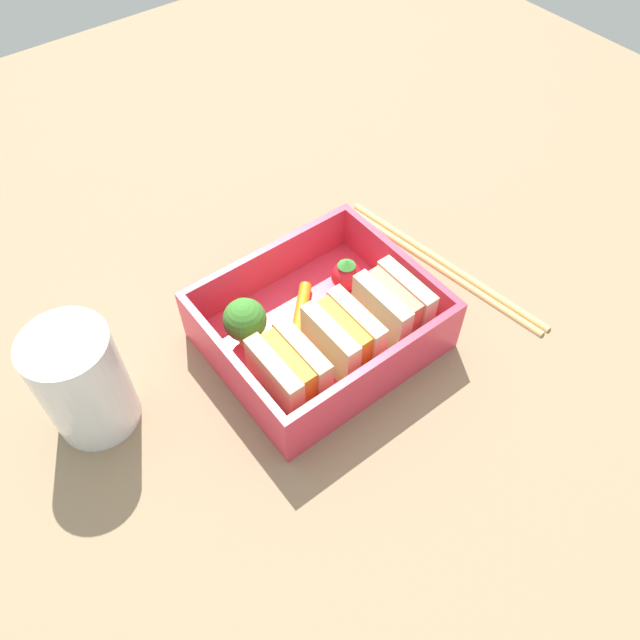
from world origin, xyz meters
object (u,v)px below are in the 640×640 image
(sandwich_left, at_px, (393,306))
(sandwich_center_left, at_px, (343,337))
(sandwich_center, at_px, (289,371))
(chopstick_pair, at_px, (439,261))
(carrot_stick_far_left, at_px, (301,309))
(drinking_glass, at_px, (83,382))
(broccoli_floret, at_px, (245,321))
(strawberry_far_left, at_px, (346,275))

(sandwich_left, distance_m, sandwich_center_left, 0.05)
(sandwich_center, relative_size, chopstick_pair, 0.26)
(carrot_stick_far_left, height_order, drinking_glass, drinking_glass)
(sandwich_center_left, relative_size, sandwich_center, 1.00)
(chopstick_pair, bearing_deg, broccoli_floret, -7.28)
(chopstick_pair, bearing_deg, strawberry_far_left, -14.07)
(sandwich_left, relative_size, sandwich_center_left, 1.00)
(sandwich_center_left, xyz_separation_m, carrot_stick_far_left, (0.00, -0.05, -0.02))
(sandwich_center_left, xyz_separation_m, strawberry_far_left, (-0.05, -0.05, -0.01))
(carrot_stick_far_left, relative_size, broccoli_floret, 1.14)
(sandwich_center, height_order, chopstick_pair, sandwich_center)
(sandwich_left, relative_size, strawberry_far_left, 1.81)
(sandwich_left, height_order, sandwich_center, same)
(sandwich_center_left, height_order, chopstick_pair, sandwich_center_left)
(sandwich_left, xyz_separation_m, drinking_glass, (0.22, -0.07, 0.01))
(chopstick_pair, bearing_deg, drinking_glass, -7.77)
(sandwich_left, relative_size, drinking_glass, 0.62)
(sandwich_center_left, relative_size, chopstick_pair, 0.26)
(sandwich_center_left, bearing_deg, broccoli_floret, -47.09)
(sandwich_left, bearing_deg, sandwich_center_left, 0.00)
(sandwich_left, distance_m, drinking_glass, 0.24)
(chopstick_pair, bearing_deg, sandwich_left, 19.51)
(sandwich_center, bearing_deg, sandwich_center_left, 180.00)
(strawberry_far_left, height_order, chopstick_pair, strawberry_far_left)
(sandwich_left, bearing_deg, carrot_stick_far_left, -46.12)
(sandwich_left, distance_m, chopstick_pair, 0.10)
(drinking_glass, bearing_deg, sandwich_center_left, 156.95)
(sandwich_center_left, bearing_deg, drinking_glass, -23.05)
(strawberry_far_left, distance_m, broccoli_floret, 0.10)
(sandwich_center, xyz_separation_m, carrot_stick_far_left, (-0.05, -0.05, -0.02))
(sandwich_left, distance_m, carrot_stick_far_left, 0.08)
(broccoli_floret, bearing_deg, chopstick_pair, 172.72)
(broccoli_floret, xyz_separation_m, drinking_glass, (0.12, -0.02, 0.01))
(sandwich_center_left, height_order, carrot_stick_far_left, sandwich_center_left)
(sandwich_center, distance_m, chopstick_pair, 0.19)
(sandwich_center_left, distance_m, carrot_stick_far_left, 0.06)
(sandwich_left, height_order, sandwich_center_left, same)
(sandwich_left, height_order, carrot_stick_far_left, sandwich_left)
(broccoli_floret, relative_size, chopstick_pair, 0.21)
(strawberry_far_left, distance_m, carrot_stick_far_left, 0.05)
(sandwich_center_left, distance_m, drinking_glass, 0.19)
(broccoli_floret, bearing_deg, sandwich_center_left, 132.91)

